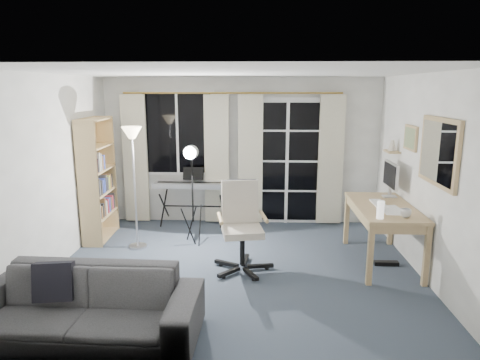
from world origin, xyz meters
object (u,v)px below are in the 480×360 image
at_px(office_chair, 241,218).
at_px(studio_light, 191,164).
at_px(torchiere_lamp, 133,151).
at_px(mug, 406,212).
at_px(bookshelf, 96,183).
at_px(sofa, 81,295).
at_px(desk, 383,213).
at_px(monitor, 391,176).
at_px(keyboard_piano, 192,185).

bearing_deg(office_chair, studio_light, 123.69).
relative_size(torchiere_lamp, mug, 13.69).
distance_m(torchiere_lamp, mug, 3.57).
distance_m(bookshelf, office_chair, 2.40).
xyz_separation_m(office_chair, sofa, (-1.37, -1.64, -0.24)).
distance_m(office_chair, desk, 1.83).
height_order(monitor, sofa, monitor).
bearing_deg(desk, keyboard_piano, 152.55).
bearing_deg(torchiere_lamp, monitor, 0.86).
bearing_deg(mug, office_chair, 171.59).
xyz_separation_m(torchiere_lamp, keyboard_piano, (0.65, 1.00, -0.70)).
height_order(office_chair, desk, office_chair).
height_order(keyboard_piano, studio_light, studio_light).
bearing_deg(studio_light, torchiere_lamp, -164.81).
bearing_deg(keyboard_piano, studio_light, -81.05).
distance_m(studio_light, monitor, 2.74).
relative_size(torchiere_lamp, desk, 1.20).
xyz_separation_m(bookshelf, sofa, (0.82, -2.61, -0.45)).
bearing_deg(mug, sofa, -157.57).
xyz_separation_m(studio_light, desk, (2.54, -0.54, -0.52)).
height_order(studio_light, monitor, studio_light).
bearing_deg(bookshelf, desk, -12.51).
relative_size(desk, sofa, 0.68).
bearing_deg(office_chair, torchiere_lamp, 147.66).
bearing_deg(mug, desk, 101.31).
distance_m(monitor, mug, 0.98).
bearing_deg(torchiere_lamp, sofa, -86.53).
height_order(desk, monitor, monitor).
distance_m(studio_light, mug, 2.86).
distance_m(office_chair, sofa, 2.14).
bearing_deg(mug, monitor, 84.21).
bearing_deg(keyboard_piano, bookshelf, -153.81).
height_order(keyboard_piano, office_chair, office_chair).
height_order(bookshelf, desk, bookshelf).
relative_size(desk, mug, 11.40).
xyz_separation_m(studio_light, mug, (2.64, -1.04, -0.36)).
relative_size(torchiere_lamp, studio_light, 1.16).
xyz_separation_m(bookshelf, keyboard_piano, (1.34, 0.64, -0.18)).
relative_size(torchiere_lamp, keyboard_piano, 1.38).
bearing_deg(bookshelf, mug, -18.84).
bearing_deg(monitor, sofa, -145.52).
distance_m(office_chair, monitor, 2.16).
distance_m(bookshelf, keyboard_piano, 1.49).
relative_size(office_chair, monitor, 2.00).
xyz_separation_m(studio_light, office_chair, (0.73, -0.76, -0.54)).
distance_m(office_chair, mug, 1.94).
relative_size(monitor, sofa, 0.26).
bearing_deg(office_chair, bookshelf, 145.97).
xyz_separation_m(keyboard_piano, sofa, (-0.51, -3.25, -0.27)).
xyz_separation_m(bookshelf, studio_light, (1.46, -0.21, 0.33)).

